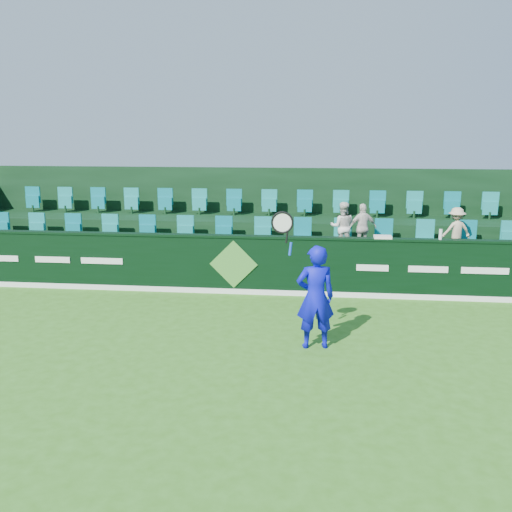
# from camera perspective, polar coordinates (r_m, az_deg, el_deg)

# --- Properties ---
(ground) EXTENTS (60.00, 60.00, 0.00)m
(ground) POSITION_cam_1_polar(r_m,az_deg,el_deg) (9.49, -5.75, -10.41)
(ground) COLOR #336A19
(ground) RESTS_ON ground
(sponsor_hoarding) EXTENTS (16.00, 0.25, 1.35)m
(sponsor_hoarding) POSITION_cam_1_polar(r_m,az_deg,el_deg) (13.03, -2.17, -0.83)
(sponsor_hoarding) COLOR black
(sponsor_hoarding) RESTS_ON ground
(stand_tier_front) EXTENTS (16.00, 2.00, 0.80)m
(stand_tier_front) POSITION_cam_1_polar(r_m,az_deg,el_deg) (14.15, -1.52, -0.88)
(stand_tier_front) COLOR black
(stand_tier_front) RESTS_ON ground
(stand_tier_back) EXTENTS (16.00, 1.80, 1.30)m
(stand_tier_back) POSITION_cam_1_polar(r_m,az_deg,el_deg) (15.94, -0.60, 1.58)
(stand_tier_back) COLOR black
(stand_tier_back) RESTS_ON ground
(stand_rear) EXTENTS (16.00, 4.10, 2.60)m
(stand_rear) POSITION_cam_1_polar(r_m,az_deg,el_deg) (16.28, -0.42, 3.83)
(stand_rear) COLOR black
(stand_rear) RESTS_ON ground
(seat_row_front) EXTENTS (13.50, 0.50, 0.60)m
(seat_row_front) POSITION_cam_1_polar(r_m,az_deg,el_deg) (14.40, -1.32, 2.20)
(seat_row_front) COLOR #0B7079
(seat_row_front) RESTS_ON stand_tier_front
(seat_row_back) EXTENTS (13.50, 0.50, 0.60)m
(seat_row_back) POSITION_cam_1_polar(r_m,az_deg,el_deg) (16.08, -0.48, 5.11)
(seat_row_back) COLOR #0B7079
(seat_row_back) RESTS_ON stand_tier_back
(tennis_player) EXTENTS (1.14, 0.55, 2.40)m
(tennis_player) POSITION_cam_1_polar(r_m,az_deg,el_deg) (9.77, 5.92, -4.03)
(tennis_player) COLOR #0B0EC6
(tennis_player) RESTS_ON ground
(spectator_left) EXTENTS (0.59, 0.47, 1.20)m
(spectator_left) POSITION_cam_1_polar(r_m,az_deg,el_deg) (13.86, 8.64, 2.91)
(spectator_left) COLOR silver
(spectator_left) RESTS_ON stand_tier_front
(spectator_middle) EXTENTS (0.73, 0.46, 1.17)m
(spectator_middle) POSITION_cam_1_polar(r_m,az_deg,el_deg) (13.89, 10.63, 2.79)
(spectator_middle) COLOR silver
(spectator_middle) RESTS_ON stand_tier_front
(spectator_right) EXTENTS (0.79, 0.57, 1.11)m
(spectator_right) POSITION_cam_1_polar(r_m,az_deg,el_deg) (14.23, 19.37, 2.39)
(spectator_right) COLOR #C1B088
(spectator_right) RESTS_ON stand_tier_front
(towel) EXTENTS (0.38, 0.25, 0.06)m
(towel) POSITION_cam_1_polar(r_m,az_deg,el_deg) (12.83, 12.55, 1.88)
(towel) COLOR silver
(towel) RESTS_ON sponsor_hoarding
(drinks_bottle) EXTENTS (0.07, 0.07, 0.23)m
(drinks_bottle) POSITION_cam_1_polar(r_m,az_deg,el_deg) (13.01, 17.97, 2.08)
(drinks_bottle) COLOR white
(drinks_bottle) RESTS_ON sponsor_hoarding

